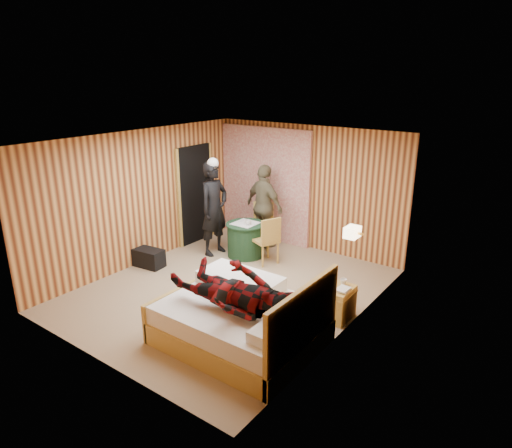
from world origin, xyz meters
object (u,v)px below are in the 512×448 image
Objects in this scene: wall_lamp at (352,232)px; bed at (243,320)px; chair_far at (262,222)px; man_on_bed at (233,282)px; nightstand at (338,303)px; duffel_bag at (148,258)px; round_table at (246,239)px; chair_near at (268,237)px; woman_standing at (214,209)px; man_at_table at (264,207)px.

bed is (-0.80, -1.53, -0.98)m from wall_lamp.
man_on_bed is at bearing -82.11° from chair_far.
nightstand is 0.86× the size of duffel_bag.
chair_near reaches higher than round_table.
bed is at bearing -53.17° from round_table.
nightstand is 0.28× the size of woman_standing.
chair_far is 0.50× the size of woman_standing.
chair_far reaches higher than chair_near.
duffel_bag is at bearing -127.71° from round_table.
chair_far is 0.54× the size of man_at_table.
woman_standing is (-0.58, -0.25, 0.58)m from round_table.
man_on_bed is (3.00, -1.17, 0.81)m from duffel_bag.
round_table is 0.83m from man_at_table.
man_at_table is (-2.58, 1.77, 0.61)m from nightstand.
bed reaches higher than round_table.
wall_lamp is 0.51× the size of nightstand.
chair_far is 1.56× the size of duffel_bag.
wall_lamp is 1.99m from bed.
round_table is 0.44× the size of man_at_table.
nightstand is at bearing -103.56° from woman_standing.
round_table is at bearing -75.31° from chair_near.
nightstand is 0.67× the size of round_table.
wall_lamp is 3.07m from man_at_table.
man_on_bed is at bearing -27.95° from duffel_bag.
man_at_table reaches higher than chair_near.
chair_near is at bearing 32.37° from duffel_bag.
bed is 1.15× the size of man_on_bed.
woman_standing is at bearing 135.17° from man_on_bed.
chair_far is (-2.65, 1.51, -0.76)m from wall_lamp.
nightstand is (-0.04, -0.23, -1.04)m from wall_lamp.
chair_far is 0.53× the size of man_on_bed.
woman_standing reaches higher than round_table.
bed is at bearing -80.65° from chair_far.
man_on_bed reaches higher than wall_lamp.
nightstand is 0.55× the size of chair_far.
chair_near is 2.27m from duffel_bag.
man_on_bed reaches higher than chair_far.
chair_far is at bearing 92.88° from round_table.
wall_lamp is 0.28× the size of chair_far.
bed is 1.18× the size of man_at_table.
bed is 3.30m from woman_standing.
woman_standing is (-1.16, -0.17, 0.39)m from chair_near.
duffel_bag is at bearing 158.72° from man_on_bed.
bed is 3.57m from chair_far.
woman_standing is at bearing -156.53° from round_table.
man_at_table is at bearing 120.66° from bed.
man_on_bed reaches higher than woman_standing.
man_on_bed is (1.85, -2.66, 0.64)m from round_table.
nightstand is at bearing -23.61° from round_table.
woman_standing reaches higher than nightstand.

